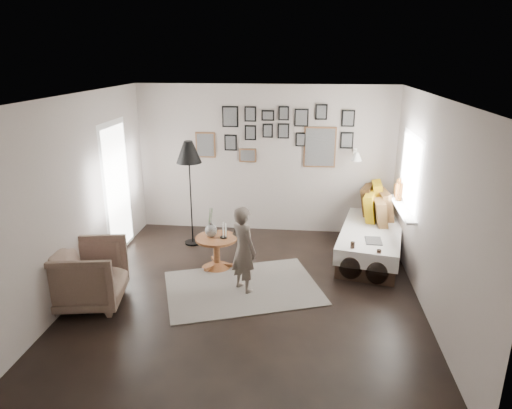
# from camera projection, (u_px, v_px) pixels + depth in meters

# --- Properties ---
(ground) EXTENTS (4.80, 4.80, 0.00)m
(ground) POSITION_uv_depth(u_px,v_px,m) (248.00, 293.00, 6.16)
(ground) COLOR black
(ground) RESTS_ON ground
(wall_back) EXTENTS (4.50, 0.00, 4.50)m
(wall_back) POSITION_uv_depth(u_px,v_px,m) (265.00, 160.00, 8.02)
(wall_back) COLOR gray
(wall_back) RESTS_ON ground
(wall_front) EXTENTS (4.50, 0.00, 4.50)m
(wall_front) POSITION_uv_depth(u_px,v_px,m) (209.00, 297.00, 3.49)
(wall_front) COLOR gray
(wall_front) RESTS_ON ground
(wall_left) EXTENTS (0.00, 4.80, 4.80)m
(wall_left) POSITION_uv_depth(u_px,v_px,m) (78.00, 196.00, 5.98)
(wall_left) COLOR gray
(wall_left) RESTS_ON ground
(wall_right) EXTENTS (0.00, 4.80, 4.80)m
(wall_right) POSITION_uv_depth(u_px,v_px,m) (432.00, 208.00, 5.52)
(wall_right) COLOR gray
(wall_right) RESTS_ON ground
(ceiling) EXTENTS (4.80, 4.80, 0.00)m
(ceiling) POSITION_uv_depth(u_px,v_px,m) (247.00, 96.00, 5.35)
(ceiling) COLOR white
(ceiling) RESTS_ON wall_back
(door_left) EXTENTS (0.00, 2.14, 2.14)m
(door_left) POSITION_uv_depth(u_px,v_px,m) (117.00, 189.00, 7.19)
(door_left) COLOR white
(door_left) RESTS_ON wall_left
(window_right) EXTENTS (0.15, 1.32, 1.30)m
(window_right) POSITION_uv_depth(u_px,v_px,m) (401.00, 202.00, 6.91)
(window_right) COLOR white
(window_right) RESTS_ON wall_right
(gallery_wall) EXTENTS (2.74, 0.03, 1.08)m
(gallery_wall) POSITION_uv_depth(u_px,v_px,m) (281.00, 135.00, 7.84)
(gallery_wall) COLOR brown
(gallery_wall) RESTS_ON wall_back
(wall_sconce) EXTENTS (0.18, 0.36, 0.16)m
(wall_sconce) POSITION_uv_depth(u_px,v_px,m) (356.00, 156.00, 7.56)
(wall_sconce) COLOR white
(wall_sconce) RESTS_ON wall_back
(rug) EXTENTS (2.42, 2.04, 0.01)m
(rug) POSITION_uv_depth(u_px,v_px,m) (243.00, 288.00, 6.29)
(rug) COLOR #B6ADA0
(rug) RESTS_ON ground
(pedestal_table) EXTENTS (0.62, 0.62, 0.49)m
(pedestal_table) POSITION_uv_depth(u_px,v_px,m) (217.00, 254.00, 6.84)
(pedestal_table) COLOR brown
(pedestal_table) RESTS_ON ground
(vase) EXTENTS (0.18, 0.18, 0.44)m
(vase) POSITION_uv_depth(u_px,v_px,m) (211.00, 228.00, 6.74)
(vase) COLOR black
(vase) RESTS_ON pedestal_table
(candles) EXTENTS (0.11, 0.11, 0.23)m
(candles) POSITION_uv_depth(u_px,v_px,m) (223.00, 231.00, 6.71)
(candles) COLOR black
(candles) RESTS_ON pedestal_table
(daybed) EXTENTS (1.30, 2.20, 1.02)m
(daybed) POSITION_uv_depth(u_px,v_px,m) (370.00, 234.00, 7.32)
(daybed) COLOR black
(daybed) RESTS_ON ground
(magazine_on_daybed) EXTENTS (0.24, 0.32, 0.02)m
(magazine_on_daybed) POSITION_uv_depth(u_px,v_px,m) (373.00, 241.00, 6.66)
(magazine_on_daybed) COLOR black
(magazine_on_daybed) RESTS_ON daybed
(armchair) EXTENTS (1.03, 1.01, 0.82)m
(armchair) POSITION_uv_depth(u_px,v_px,m) (87.00, 275.00, 5.79)
(armchair) COLOR brown
(armchair) RESTS_ON ground
(armchair_cushion) EXTENTS (0.42, 0.43, 0.17)m
(armchair_cushion) POSITION_uv_depth(u_px,v_px,m) (89.00, 268.00, 5.81)
(armchair_cushion) COLOR white
(armchair_cushion) RESTS_ON armchair
(floor_lamp) EXTENTS (0.41, 0.41, 1.76)m
(floor_lamp) POSITION_uv_depth(u_px,v_px,m) (189.00, 156.00, 7.31)
(floor_lamp) COLOR black
(floor_lamp) RESTS_ON ground
(magazine_basket) EXTENTS (0.35, 0.35, 0.36)m
(magazine_basket) POSITION_uv_depth(u_px,v_px,m) (100.00, 284.00, 6.03)
(magazine_basket) COLOR black
(magazine_basket) RESTS_ON ground
(demijohn_large) EXTENTS (0.38, 0.38, 0.56)m
(demijohn_large) POSITION_uv_depth(u_px,v_px,m) (351.00, 264.00, 6.50)
(demijohn_large) COLOR black
(demijohn_large) RESTS_ON ground
(demijohn_small) EXTENTS (0.33, 0.33, 0.51)m
(demijohn_small) POSITION_uv_depth(u_px,v_px,m) (377.00, 271.00, 6.36)
(demijohn_small) COLOR black
(demijohn_small) RESTS_ON ground
(child) EXTENTS (0.52, 0.51, 1.20)m
(child) POSITION_uv_depth(u_px,v_px,m) (243.00, 249.00, 6.07)
(child) COLOR #60554C
(child) RESTS_ON ground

